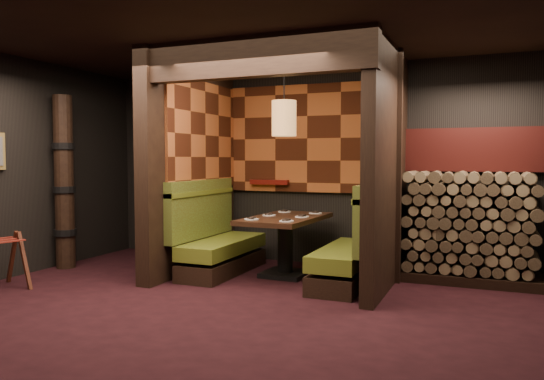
{
  "coord_description": "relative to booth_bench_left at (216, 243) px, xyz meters",
  "views": [
    {
      "loc": [
        2.44,
        -4.58,
        1.53
      ],
      "look_at": [
        0.0,
        1.3,
        1.15
      ],
      "focal_mm": 35.0,
      "sensor_mm": 36.0,
      "label": 1
    }
  ],
  "objects": [
    {
      "name": "pendant_lamp",
      "position": [
        0.95,
        0.08,
        1.64
      ],
      "size": [
        0.32,
        0.32,
        1.04
      ],
      "color": "#AC753E",
      "rests_on": "ceiling"
    },
    {
      "name": "booth_bench_right",
      "position": [
        1.89,
        0.0,
        0.0
      ],
      "size": [
        0.68,
        1.6,
        1.14
      ],
      "color": "black",
      "rests_on": "floor"
    },
    {
      "name": "booth_bench_left",
      "position": [
        0.0,
        0.0,
        0.0
      ],
      "size": [
        0.68,
        1.6,
        1.14
      ],
      "color": "black",
      "rests_on": "floor"
    },
    {
      "name": "partition_left",
      "position": [
        -0.39,
        -0.0,
        1.02
      ],
      "size": [
        0.2,
        2.2,
        2.85
      ],
      "primitive_type": "cube",
      "color": "black",
      "rests_on": "floor"
    },
    {
      "name": "lacquer_shelf",
      "position": [
        0.36,
        1.0,
        0.78
      ],
      "size": [
        0.6,
        0.12,
        0.07
      ],
      "primitive_type": "cube",
      "color": "#5E100C",
      "rests_on": "wall_back"
    },
    {
      "name": "mosaic_header",
      "position": [
        3.25,
        1.03,
        1.24
      ],
      "size": [
        1.83,
        0.1,
        0.56
      ],
      "primitive_type": "cube",
      "color": "maroon",
      "rests_on": "wall_back"
    },
    {
      "name": "tapa_side_panel",
      "position": [
        -0.27,
        0.17,
        1.45
      ],
      "size": [
        0.04,
        1.85,
        1.45
      ],
      "primitive_type": "cube",
      "color": "#A85326",
      "rests_on": "partition_left"
    },
    {
      "name": "bay_front_post",
      "position": [
        2.35,
        0.31,
        1.02
      ],
      "size": [
        0.08,
        0.08,
        2.85
      ],
      "primitive_type": "cube",
      "color": "black",
      "rests_on": "floor"
    },
    {
      "name": "totem_column",
      "position": [
        -2.09,
        -0.55,
        0.79
      ],
      "size": [
        0.31,
        0.31,
        2.4
      ],
      "color": "black",
      "rests_on": "floor"
    },
    {
      "name": "partition_right",
      "position": [
        2.26,
        0.05,
        1.02
      ],
      "size": [
        0.15,
        2.1,
        2.85
      ],
      "primitive_type": "cube",
      "color": "black",
      "rests_on": "floor"
    },
    {
      "name": "luggage_rack",
      "position": [
        -1.89,
        -1.78,
        -0.05
      ],
      "size": [
        0.75,
        0.62,
        0.7
      ],
      "color": "#441D10",
      "rests_on": "floor"
    },
    {
      "name": "header_beam",
      "position": [
        0.94,
        -0.95,
        2.23
      ],
      "size": [
        2.85,
        0.18,
        0.44
      ],
      "primitive_type": "cube",
      "color": "black",
      "rests_on": "partition_left"
    },
    {
      "name": "place_settings",
      "position": [
        0.95,
        0.13,
        0.39
      ],
      "size": [
        0.68,
        1.21,
        0.03
      ],
      "color": "white",
      "rests_on": "dining_table"
    },
    {
      "name": "tapa_back_panel",
      "position": [
        0.94,
        1.06,
        1.42
      ],
      "size": [
        2.4,
        0.06,
        1.55
      ],
      "primitive_type": "cube",
      "color": "#A85326",
      "rests_on": "wall_back"
    },
    {
      "name": "ceiling",
      "position": [
        0.96,
        -1.65,
        2.46
      ],
      "size": [
        6.5,
        5.5,
        0.02
      ],
      "primitive_type": "cube",
      "color": "black",
      "rests_on": "ground"
    },
    {
      "name": "dining_table",
      "position": [
        0.95,
        0.13,
        0.14
      ],
      "size": [
        0.86,
        1.51,
        0.78
      ],
      "color": "black",
      "rests_on": "floor"
    },
    {
      "name": "firewood_stack",
      "position": [
        3.25,
        0.7,
        0.28
      ],
      "size": [
        1.73,
        0.7,
        1.36
      ],
      "color": "black",
      "rests_on": "floor"
    },
    {
      "name": "wall_back",
      "position": [
        0.96,
        1.11,
        1.02
      ],
      "size": [
        6.5,
        0.02,
        2.85
      ],
      "primitive_type": "cube",
      "color": "black",
      "rests_on": "ground"
    },
    {
      "name": "floor",
      "position": [
        0.96,
        -1.65,
        -0.41
      ],
      "size": [
        6.5,
        5.5,
        0.02
      ],
      "primitive_type": "cube",
      "color": "black",
      "rests_on": "ground"
    }
  ]
}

